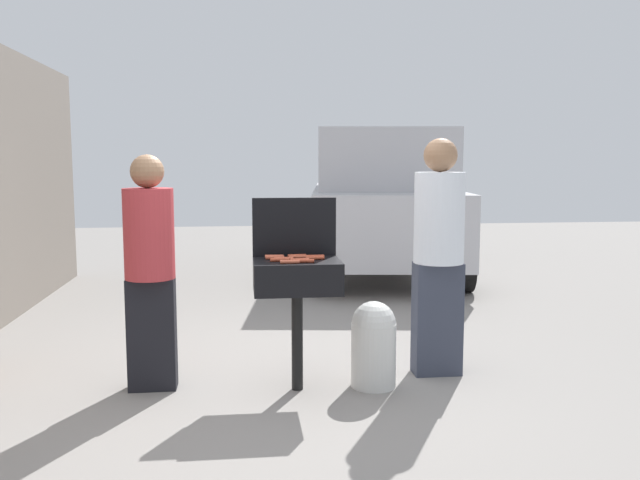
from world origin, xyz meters
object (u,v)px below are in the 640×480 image
at_px(hot_dog_10, 274,257).
at_px(person_left, 150,264).
at_px(parked_minivan, 381,201).
at_px(hot_dog_0, 300,260).
at_px(hot_dog_7, 284,259).
at_px(hot_dog_8, 315,258).
at_px(person_right, 439,248).
at_px(hot_dog_1, 280,260).
at_px(bbq_grill, 297,281).
at_px(hot_dog_6, 290,262).
at_px(hot_dog_4, 298,257).
at_px(propane_tank, 374,342).
at_px(hot_dog_5, 304,261).
at_px(hot_dog_9, 315,257).
at_px(hot_dog_2, 297,256).
at_px(hot_dog_3, 275,258).

height_order(hot_dog_10, person_left, person_left).
bearing_deg(parked_minivan, hot_dog_0, 79.49).
bearing_deg(hot_dog_7, hot_dog_8, 4.33).
relative_size(person_left, person_right, 0.93).
bearing_deg(person_left, hot_dog_8, -17.61).
bearing_deg(hot_dog_1, person_right, 13.40).
xyz_separation_m(bbq_grill, hot_dog_6, (-0.06, -0.15, 0.16)).
height_order(hot_dog_1, person_left, person_left).
xyz_separation_m(hot_dog_8, parked_minivan, (1.50, 4.88, 0.09)).
relative_size(hot_dog_4, propane_tank, 0.21).
xyz_separation_m(person_left, person_right, (2.09, 0.09, 0.07)).
relative_size(hot_dog_6, parked_minivan, 0.03).
distance_m(bbq_grill, hot_dog_4, 0.17).
distance_m(hot_dog_5, hot_dog_9, 0.22).
relative_size(hot_dog_1, propane_tank, 0.21).
height_order(hot_dog_1, hot_dog_8, same).
height_order(hot_dog_6, hot_dog_9, same).
height_order(hot_dog_2, hot_dog_6, same).
xyz_separation_m(hot_dog_0, hot_dog_6, (-0.07, -0.07, 0.00)).
distance_m(hot_dog_3, hot_dog_5, 0.26).
xyz_separation_m(hot_dog_6, hot_dog_7, (-0.03, 0.14, 0.00)).
xyz_separation_m(hot_dog_1, hot_dog_5, (0.16, -0.07, 0.00)).
distance_m(bbq_grill, person_left, 1.03).
bearing_deg(bbq_grill, hot_dog_9, 28.04).
relative_size(hot_dog_7, hot_dog_8, 1.00).
xyz_separation_m(hot_dog_0, parked_minivan, (1.61, 4.96, 0.09)).
bearing_deg(bbq_grill, hot_dog_8, 1.94).
height_order(hot_dog_5, hot_dog_7, same).
distance_m(hot_dog_0, propane_tank, 0.82).
height_order(hot_dog_1, person_right, person_right).
distance_m(hot_dog_1, hot_dog_7, 0.05).
xyz_separation_m(hot_dog_5, hot_dog_9, (0.09, 0.20, 0.00)).
xyz_separation_m(hot_dog_7, hot_dog_8, (0.22, 0.02, 0.00)).
bearing_deg(hot_dog_6, hot_dog_9, 48.98).
distance_m(hot_dog_0, hot_dog_3, 0.21).
xyz_separation_m(hot_dog_1, hot_dog_10, (-0.03, 0.16, 0.00)).
bearing_deg(person_left, propane_tank, -15.98).
bearing_deg(parked_minivan, hot_dog_1, 78.00).
distance_m(hot_dog_3, hot_dog_6, 0.22).
height_order(person_right, parked_minivan, parked_minivan).
height_order(bbq_grill, hot_dog_2, hot_dog_2).
bearing_deg(hot_dog_1, hot_dog_6, -57.51).
relative_size(hot_dog_3, hot_dog_4, 1.00).
bearing_deg(hot_dog_10, hot_dog_7, -64.60).
bearing_deg(bbq_grill, person_left, 172.11).
bearing_deg(hot_dog_0, hot_dog_4, 88.61).
bearing_deg(hot_dog_7, hot_dog_4, 35.25).
bearing_deg(hot_dog_10, hot_dog_8, -20.75).
relative_size(hot_dog_0, hot_dog_2, 1.00).
relative_size(hot_dog_10, propane_tank, 0.21).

